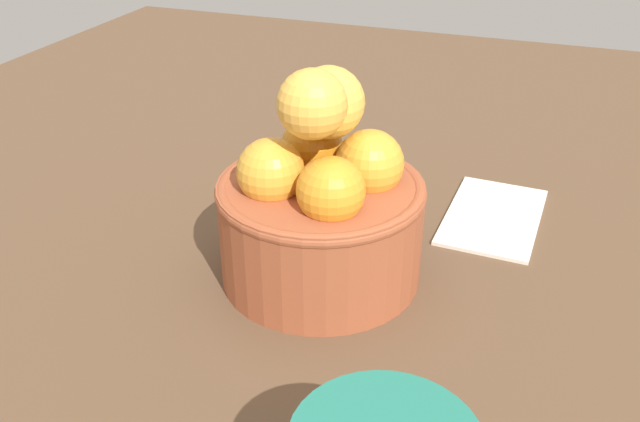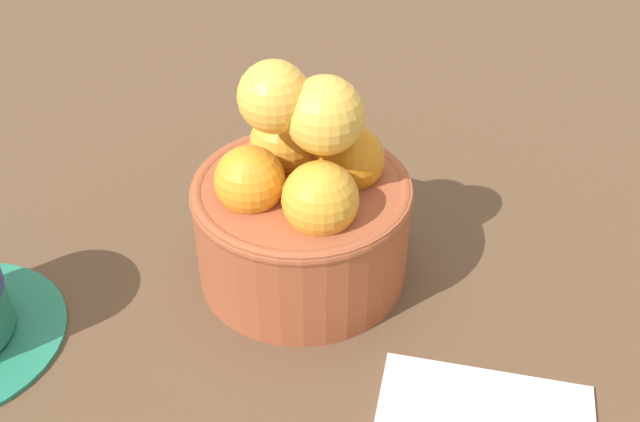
{
  "view_description": "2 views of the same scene",
  "coord_description": "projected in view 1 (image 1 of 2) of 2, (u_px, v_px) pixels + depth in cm",
  "views": [
    {
      "loc": [
        37.51,
        13.61,
        27.8
      ],
      "look_at": [
        1.9,
        0.64,
        6.25
      ],
      "focal_mm": 38.46,
      "sensor_mm": 36.0,
      "label": 1
    },
    {
      "loc": [
        -7.61,
        37.13,
        34.6
      ],
      "look_at": [
        -1.02,
        -0.88,
        4.59
      ],
      "focal_mm": 42.41,
      "sensor_mm": 36.0,
      "label": 2
    }
  ],
  "objects": [
    {
      "name": "ground_plane",
      "position": [
        321.0,
        299.0,
        0.5
      ],
      "size": [
        131.84,
        112.38,
        4.49
      ],
      "primitive_type": "cube",
      "color": "brown"
    },
    {
      "name": "folded_napkin",
      "position": [
        493.0,
        215.0,
        0.55
      ],
      "size": [
        12.14,
        7.67,
        0.6
      ],
      "primitive_type": "cube",
      "rotation": [
        0.0,
        0.0,
        -0.05
      ],
      "color": "white",
      "rests_on": "ground_plane"
    },
    {
      "name": "terracotta_bowl",
      "position": [
        321.0,
        206.0,
        0.46
      ],
      "size": [
        13.97,
        13.97,
        15.37
      ],
      "color": "#9E4C2D",
      "rests_on": "ground_plane"
    }
  ]
}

